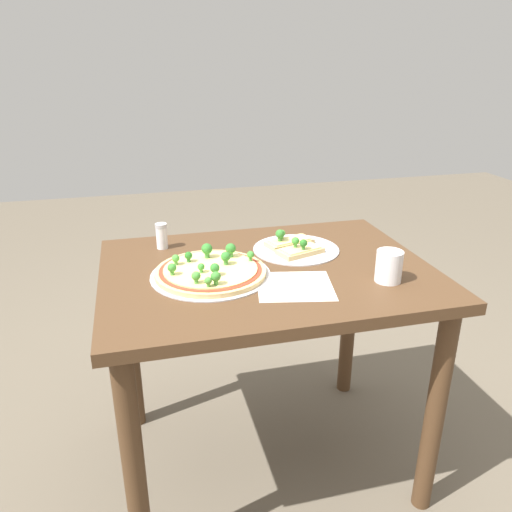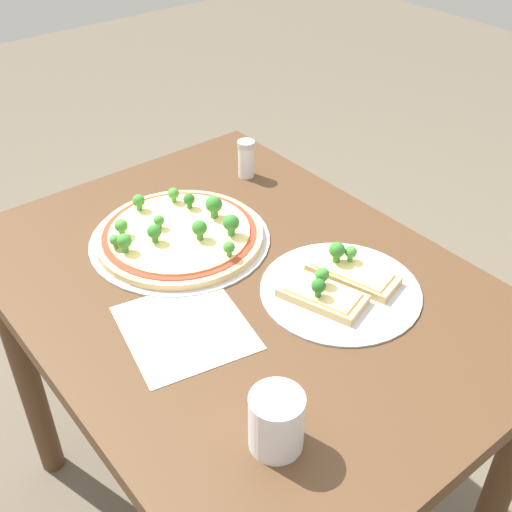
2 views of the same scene
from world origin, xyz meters
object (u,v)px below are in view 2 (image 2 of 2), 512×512
Objects in this scene: condiment_shaker at (246,159)px; pizza_tray_slice at (338,285)px; pizza_tray_whole at (180,234)px; dining_table at (242,330)px; drinking_cup at (276,421)px.

pizza_tray_slice is at bearing 163.65° from condiment_shaker.
pizza_tray_whole is 0.30m from condiment_shaker.
dining_table is at bearing 140.53° from condiment_shaker.
drinking_cup reaches higher than pizza_tray_slice.
drinking_cup is at bearing 145.15° from condiment_shaker.
pizza_tray_whole reaches higher than pizza_tray_slice.
drinking_cup is (-0.32, 0.18, 0.17)m from dining_table.
drinking_cup is at bearing 150.12° from dining_table.
pizza_tray_whole is 1.24× the size of pizza_tray_slice.
condiment_shaker is (0.31, -0.25, 0.17)m from dining_table.
condiment_shaker reaches higher than pizza_tray_whole.
drinking_cup is (-0.19, 0.31, 0.03)m from pizza_tray_slice.
drinking_cup is at bearing 161.46° from pizza_tray_whole.
pizza_tray_whole is at bearing 23.95° from pizza_tray_slice.
condiment_shaker is (0.63, -0.44, -0.00)m from drinking_cup.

